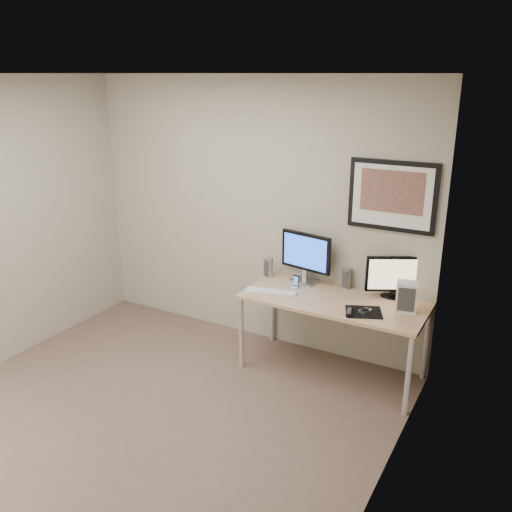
{
  "coord_description": "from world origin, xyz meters",
  "views": [
    {
      "loc": [
        2.52,
        -2.79,
        2.6
      ],
      "look_at": [
        0.36,
        1.1,
        1.1
      ],
      "focal_mm": 38.0,
      "sensor_mm": 36.0,
      "label": 1
    }
  ],
  "objects_px": {
    "speaker_right": "(347,278)",
    "fan_unit": "(407,297)",
    "framed_art": "(392,196)",
    "monitor_large": "(306,255)",
    "phone_dock": "(296,281)",
    "speaker_left": "(269,267)",
    "monitor_tv": "(394,276)",
    "keyboard": "(271,292)",
    "desk": "(333,306)"
  },
  "relations": [
    {
      "from": "monitor_tv",
      "to": "speaker_right",
      "type": "height_order",
      "value": "monitor_tv"
    },
    {
      "from": "monitor_tv",
      "to": "fan_unit",
      "type": "height_order",
      "value": "monitor_tv"
    },
    {
      "from": "fan_unit",
      "to": "monitor_large",
      "type": "bearing_deg",
      "value": 156.07
    },
    {
      "from": "monitor_large",
      "to": "monitor_tv",
      "type": "bearing_deg",
      "value": 11.95
    },
    {
      "from": "speaker_right",
      "to": "phone_dock",
      "type": "relative_size",
      "value": 1.51
    },
    {
      "from": "speaker_right",
      "to": "phone_dock",
      "type": "bearing_deg",
      "value": -151.13
    },
    {
      "from": "phone_dock",
      "to": "keyboard",
      "type": "bearing_deg",
      "value": -119.47
    },
    {
      "from": "monitor_large",
      "to": "speaker_right",
      "type": "xyz_separation_m",
      "value": [
        0.39,
        0.05,
        -0.17
      ]
    },
    {
      "from": "desk",
      "to": "fan_unit",
      "type": "distance_m",
      "value": 0.64
    },
    {
      "from": "speaker_right",
      "to": "keyboard",
      "type": "bearing_deg",
      "value": -141.92
    },
    {
      "from": "framed_art",
      "to": "fan_unit",
      "type": "distance_m",
      "value": 0.85
    },
    {
      "from": "phone_dock",
      "to": "keyboard",
      "type": "distance_m",
      "value": 0.27
    },
    {
      "from": "desk",
      "to": "monitor_large",
      "type": "xyz_separation_m",
      "value": [
        -0.39,
        0.25,
        0.33
      ]
    },
    {
      "from": "speaker_right",
      "to": "monitor_tv",
      "type": "bearing_deg",
      "value": -3.21
    },
    {
      "from": "speaker_right",
      "to": "fan_unit",
      "type": "height_order",
      "value": "fan_unit"
    },
    {
      "from": "monitor_large",
      "to": "phone_dock",
      "type": "height_order",
      "value": "monitor_large"
    },
    {
      "from": "desk",
      "to": "framed_art",
      "type": "distance_m",
      "value": 1.07
    },
    {
      "from": "desk",
      "to": "framed_art",
      "type": "xyz_separation_m",
      "value": [
        0.35,
        0.33,
        0.96
      ]
    },
    {
      "from": "desk",
      "to": "keyboard",
      "type": "distance_m",
      "value": 0.57
    },
    {
      "from": "desk",
      "to": "speaker_right",
      "type": "bearing_deg",
      "value": 89.47
    },
    {
      "from": "monitor_tv",
      "to": "keyboard",
      "type": "relative_size",
      "value": 0.94
    },
    {
      "from": "framed_art",
      "to": "monitor_large",
      "type": "xyz_separation_m",
      "value": [
        -0.74,
        -0.08,
        -0.63
      ]
    },
    {
      "from": "desk",
      "to": "framed_art",
      "type": "relative_size",
      "value": 2.13
    },
    {
      "from": "phone_dock",
      "to": "fan_unit",
      "type": "relative_size",
      "value": 0.48
    },
    {
      "from": "monitor_tv",
      "to": "speaker_left",
      "type": "bearing_deg",
      "value": 155.05
    },
    {
      "from": "speaker_left",
      "to": "keyboard",
      "type": "xyz_separation_m",
      "value": [
        0.2,
        -0.34,
        -0.09
      ]
    },
    {
      "from": "framed_art",
      "to": "speaker_left",
      "type": "relative_size",
      "value": 3.88
    },
    {
      "from": "speaker_right",
      "to": "keyboard",
      "type": "height_order",
      "value": "speaker_right"
    },
    {
      "from": "framed_art",
      "to": "speaker_right",
      "type": "height_order",
      "value": "framed_art"
    },
    {
      "from": "keyboard",
      "to": "fan_unit",
      "type": "distance_m",
      "value": 1.18
    },
    {
      "from": "phone_dock",
      "to": "fan_unit",
      "type": "height_order",
      "value": "fan_unit"
    },
    {
      "from": "phone_dock",
      "to": "desk",
      "type": "bearing_deg",
      "value": -5.02
    },
    {
      "from": "framed_art",
      "to": "keyboard",
      "type": "height_order",
      "value": "framed_art"
    },
    {
      "from": "fan_unit",
      "to": "monitor_tv",
      "type": "bearing_deg",
      "value": 115.45
    },
    {
      "from": "monitor_tv",
      "to": "phone_dock",
      "type": "distance_m",
      "value": 0.87
    },
    {
      "from": "monitor_tv",
      "to": "speaker_left",
      "type": "distance_m",
      "value": 1.19
    },
    {
      "from": "framed_art",
      "to": "speaker_right",
      "type": "distance_m",
      "value": 0.87
    },
    {
      "from": "speaker_left",
      "to": "speaker_right",
      "type": "bearing_deg",
      "value": 22.82
    },
    {
      "from": "framed_art",
      "to": "monitor_large",
      "type": "height_order",
      "value": "framed_art"
    },
    {
      "from": "framed_art",
      "to": "keyboard",
      "type": "distance_m",
      "value": 1.35
    },
    {
      "from": "speaker_right",
      "to": "fan_unit",
      "type": "xyz_separation_m",
      "value": [
        0.61,
        -0.25,
        0.03
      ]
    },
    {
      "from": "speaker_right",
      "to": "fan_unit",
      "type": "bearing_deg",
      "value": -22.32
    },
    {
      "from": "speaker_right",
      "to": "fan_unit",
      "type": "relative_size",
      "value": 0.73
    },
    {
      "from": "speaker_right",
      "to": "keyboard",
      "type": "relative_size",
      "value": 0.4
    },
    {
      "from": "desk",
      "to": "monitor_tv",
      "type": "xyz_separation_m",
      "value": [
        0.44,
        0.28,
        0.27
      ]
    },
    {
      "from": "framed_art",
      "to": "speaker_left",
      "type": "distance_m",
      "value": 1.36
    },
    {
      "from": "monitor_tv",
      "to": "speaker_right",
      "type": "distance_m",
      "value": 0.45
    },
    {
      "from": "desk",
      "to": "monitor_tv",
      "type": "bearing_deg",
      "value": 32.33
    },
    {
      "from": "speaker_left",
      "to": "keyboard",
      "type": "distance_m",
      "value": 0.41
    },
    {
      "from": "speaker_left",
      "to": "monitor_large",
      "type": "bearing_deg",
      "value": 22.87
    }
  ]
}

